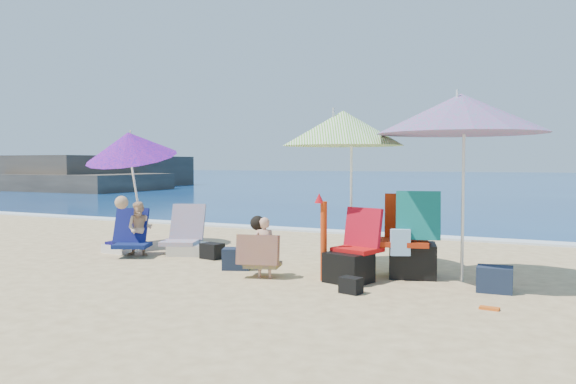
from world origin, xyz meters
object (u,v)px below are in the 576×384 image
at_px(umbrella_turquoise, 461,114).
at_px(person_center, 262,248).
at_px(umbrella_striped, 343,128).
at_px(chair_rainbow, 186,241).
at_px(camp_chair_left, 352,260).
at_px(camp_chair_right, 411,246).
at_px(furled_umbrella, 323,233).
at_px(chair_navy, 124,242).
at_px(umbrella_blue, 130,145).
at_px(person_left, 137,228).

bearing_deg(umbrella_turquoise, person_center, -161.68).
xyz_separation_m(umbrella_striped, person_center, (-0.75, -1.07, -1.62)).
height_order(chair_rainbow, person_center, person_center).
distance_m(umbrella_turquoise, chair_rainbow, 4.90).
xyz_separation_m(camp_chair_left, camp_chair_right, (0.63, 0.61, 0.14)).
bearing_deg(camp_chair_left, chair_rainbow, 164.19).
bearing_deg(umbrella_striped, camp_chair_right, -9.59).
relative_size(furled_umbrella, person_center, 1.39).
relative_size(umbrella_turquoise, chair_navy, 4.03).
distance_m(umbrella_striped, chair_rainbow, 3.35).
height_order(umbrella_blue, chair_rainbow, umbrella_blue).
distance_m(chair_navy, camp_chair_right, 4.97).
distance_m(umbrella_turquoise, chair_navy, 5.93).
height_order(camp_chair_right, person_left, camp_chair_right).
bearing_deg(camp_chair_right, umbrella_blue, 173.37).
height_order(umbrella_blue, furled_umbrella, umbrella_blue).
distance_m(camp_chair_left, person_left, 3.87).
relative_size(umbrella_striped, chair_navy, 3.54).
height_order(umbrella_striped, person_left, umbrella_striped).
bearing_deg(umbrella_blue, chair_navy, -60.17).
bearing_deg(camp_chair_right, person_center, -153.44).
height_order(umbrella_striped, person_center, umbrella_striped).
relative_size(umbrella_striped, camp_chair_left, 2.46).
distance_m(furled_umbrella, chair_navy, 4.07).
xyz_separation_m(camp_chair_left, person_center, (-1.16, -0.29, 0.12)).
xyz_separation_m(umbrella_turquoise, umbrella_striped, (-1.67, 0.27, -0.13)).
xyz_separation_m(umbrella_turquoise, camp_chair_left, (-1.26, -0.51, -1.86)).
xyz_separation_m(chair_rainbow, camp_chair_right, (3.86, -0.31, 0.20)).
bearing_deg(chair_rainbow, person_center, -30.15).
bearing_deg(umbrella_striped, furled_umbrella, -86.93).
bearing_deg(chair_navy, umbrella_striped, 2.07).
bearing_deg(person_center, chair_navy, 163.72).
height_order(chair_rainbow, person_left, person_left).
height_order(chair_navy, person_left, person_left).
bearing_deg(camp_chair_left, chair_navy, 171.62).
distance_m(chair_rainbow, camp_chair_left, 3.36).
distance_m(umbrella_blue, chair_rainbow, 2.19).
bearing_deg(furled_umbrella, umbrella_turquoise, 20.72).
height_order(umbrella_striped, camp_chair_right, umbrella_striped).
height_order(person_center, person_left, person_left).
distance_m(chair_rainbow, camp_chair_right, 3.88).
relative_size(umbrella_turquoise, umbrella_blue, 1.17).
bearing_deg(furled_umbrella, umbrella_striped, 93.07).
relative_size(umbrella_turquoise, camp_chair_left, 2.79).
distance_m(chair_navy, person_left, 0.60).
height_order(umbrella_turquoise, chair_rainbow, umbrella_turquoise).
bearing_deg(person_left, person_center, -14.71).
relative_size(umbrella_striped, umbrella_blue, 1.03).
bearing_deg(person_left, umbrella_turquoise, 1.06).
bearing_deg(person_center, furled_umbrella, 13.25).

